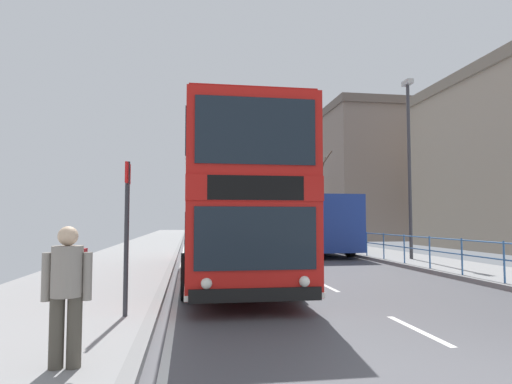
% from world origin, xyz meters
% --- Properties ---
extents(double_decker_bus_main, '(2.72, 11.58, 4.29)m').
position_xyz_m(double_decker_bus_main, '(-2.48, 9.37, 2.25)').
color(double_decker_bus_main, red).
rests_on(double_decker_bus_main, ground).
extents(background_bus_far_lane, '(2.83, 10.00, 2.94)m').
position_xyz_m(background_bus_far_lane, '(2.77, 19.44, 1.62)').
color(background_bus_far_lane, navy).
rests_on(background_bus_far_lane, ground).
extents(pedestrian_railing_far_kerb, '(0.05, 23.38, 1.09)m').
position_xyz_m(pedestrian_railing_far_kerb, '(4.45, 12.55, 0.87)').
color(pedestrian_railing_far_kerb, '#386BA8').
rests_on(pedestrian_railing_far_kerb, ground).
extents(pedestrian_with_backpack, '(0.54, 0.52, 1.57)m').
position_xyz_m(pedestrian_with_backpack, '(-5.02, 1.11, 1.05)').
color(pedestrian_with_backpack, '#4C473D').
rests_on(pedestrian_with_backpack, ground).
extents(bus_stop_sign_near, '(0.08, 0.44, 2.65)m').
position_xyz_m(bus_stop_sign_near, '(-4.74, 3.70, 1.77)').
color(bus_stop_sign_near, '#2D2D33').
rests_on(bus_stop_sign_near, ground).
extents(street_lamp_far_side, '(0.28, 0.60, 7.69)m').
position_xyz_m(street_lamp_far_side, '(5.64, 13.37, 4.59)').
color(street_lamp_far_side, '#38383D').
rests_on(street_lamp_far_side, ground).
extents(bare_tree_far_00, '(2.14, 2.47, 6.35)m').
position_xyz_m(bare_tree_far_00, '(6.58, 32.98, 3.15)').
color(bare_tree_far_00, brown).
rests_on(bare_tree_far_00, ground).
extents(bare_tree_far_01, '(1.96, 2.30, 6.70)m').
position_xyz_m(bare_tree_far_01, '(5.35, 25.36, 3.44)').
color(bare_tree_far_01, '#423328').
rests_on(bare_tree_far_01, ground).
extents(background_building_00, '(9.02, 14.05, 12.30)m').
position_xyz_m(background_building_00, '(13.22, 37.01, 6.18)').
color(background_building_00, slate).
rests_on(background_building_00, ground).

